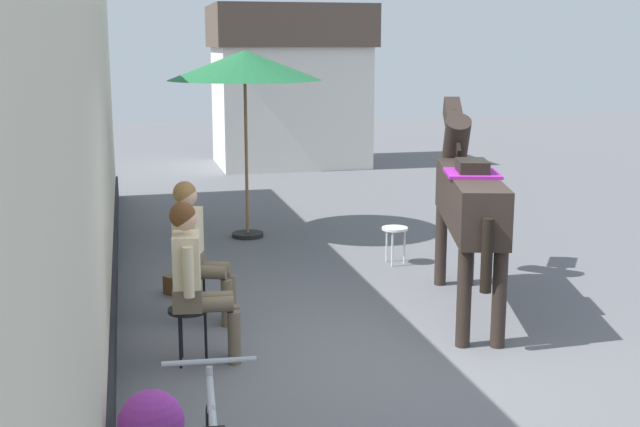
{
  "coord_description": "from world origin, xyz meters",
  "views": [
    {
      "loc": [
        -2.2,
        -6.37,
        2.65
      ],
      "look_at": [
        -0.4,
        1.2,
        1.05
      ],
      "focal_mm": 46.16,
      "sensor_mm": 36.0,
      "label": 1
    }
  ],
  "objects_px": {
    "seated_visitor_near": "(195,274)",
    "cafe_parasol": "(245,67)",
    "saddled_horse_center": "(468,197)",
    "spare_stool_white": "(395,232)",
    "satchel_bag": "(176,286)",
    "seated_visitor_far": "(195,245)"
  },
  "relations": [
    {
      "from": "seated_visitor_far",
      "to": "satchel_bag",
      "type": "xyz_separation_m",
      "value": [
        -0.14,
        0.95,
        -0.68
      ]
    },
    {
      "from": "seated_visitor_far",
      "to": "seated_visitor_near",
      "type": "bearing_deg",
      "value": -94.97
    },
    {
      "from": "saddled_horse_center",
      "to": "cafe_parasol",
      "type": "xyz_separation_m",
      "value": [
        -1.68,
        3.69,
        1.2
      ]
    },
    {
      "from": "saddled_horse_center",
      "to": "spare_stool_white",
      "type": "xyz_separation_m",
      "value": [
        -0.14,
        1.83,
        -0.76
      ]
    },
    {
      "from": "saddled_horse_center",
      "to": "cafe_parasol",
      "type": "height_order",
      "value": "cafe_parasol"
    },
    {
      "from": "satchel_bag",
      "to": "spare_stool_white",
      "type": "bearing_deg",
      "value": 63.5
    },
    {
      "from": "cafe_parasol",
      "to": "spare_stool_white",
      "type": "xyz_separation_m",
      "value": [
        1.55,
        -1.86,
        -1.96
      ]
    },
    {
      "from": "cafe_parasol",
      "to": "spare_stool_white",
      "type": "relative_size",
      "value": 5.61
    },
    {
      "from": "seated_visitor_near",
      "to": "spare_stool_white",
      "type": "distance_m",
      "value": 3.78
    },
    {
      "from": "seated_visitor_far",
      "to": "saddled_horse_center",
      "type": "height_order",
      "value": "saddled_horse_center"
    },
    {
      "from": "cafe_parasol",
      "to": "seated_visitor_near",
      "type": "bearing_deg",
      "value": -103.7
    },
    {
      "from": "seated_visitor_near",
      "to": "satchel_bag",
      "type": "height_order",
      "value": "seated_visitor_near"
    },
    {
      "from": "saddled_horse_center",
      "to": "spare_stool_white",
      "type": "height_order",
      "value": "saddled_horse_center"
    },
    {
      "from": "cafe_parasol",
      "to": "satchel_bag",
      "type": "height_order",
      "value": "cafe_parasol"
    },
    {
      "from": "seated_visitor_near",
      "to": "cafe_parasol",
      "type": "xyz_separation_m",
      "value": [
        1.1,
        4.53,
        1.59
      ]
    },
    {
      "from": "spare_stool_white",
      "to": "satchel_bag",
      "type": "distance_m",
      "value": 2.81
    },
    {
      "from": "saddled_horse_center",
      "to": "spare_stool_white",
      "type": "distance_m",
      "value": 1.98
    },
    {
      "from": "saddled_horse_center",
      "to": "spare_stool_white",
      "type": "bearing_deg",
      "value": 94.37
    },
    {
      "from": "saddled_horse_center",
      "to": "cafe_parasol",
      "type": "relative_size",
      "value": 1.13
    },
    {
      "from": "saddled_horse_center",
      "to": "cafe_parasol",
      "type": "distance_m",
      "value": 4.23
    },
    {
      "from": "seated_visitor_near",
      "to": "saddled_horse_center",
      "type": "distance_m",
      "value": 2.94
    },
    {
      "from": "spare_stool_white",
      "to": "satchel_bag",
      "type": "xyz_separation_m",
      "value": [
        -2.7,
        -0.69,
        -0.3
      ]
    }
  ]
}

